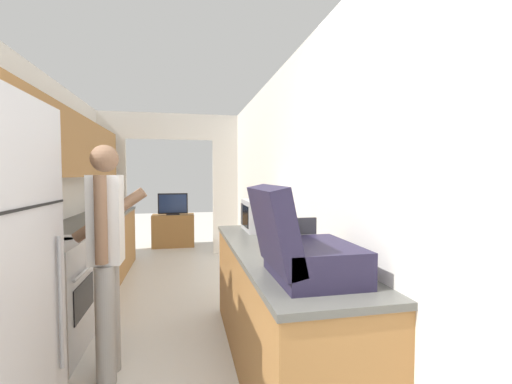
{
  "coord_description": "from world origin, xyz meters",
  "views": [
    {
      "loc": [
        0.23,
        -1.12,
        1.43
      ],
      "look_at": [
        0.98,
        2.43,
        1.25
      ],
      "focal_mm": 24.0,
      "sensor_mm": 36.0,
      "label": 1
    }
  ],
  "objects_px": {
    "range_oven": "(41,299)",
    "suitcase": "(300,249)",
    "television": "(173,204)",
    "microwave": "(264,215)",
    "person": "(107,254)",
    "book_stack": "(274,243)",
    "tv_cabinet": "(173,230)"
  },
  "relations": [
    {
      "from": "range_oven",
      "to": "person",
      "type": "height_order",
      "value": "person"
    },
    {
      "from": "suitcase",
      "to": "microwave",
      "type": "distance_m",
      "value": 1.54
    },
    {
      "from": "suitcase",
      "to": "television",
      "type": "bearing_deg",
      "value": 98.66
    },
    {
      "from": "range_oven",
      "to": "television",
      "type": "xyz_separation_m",
      "value": [
        0.89,
        4.0,
        0.4
      ]
    },
    {
      "from": "tv_cabinet",
      "to": "television",
      "type": "bearing_deg",
      "value": -90.0
    },
    {
      "from": "suitcase",
      "to": "television",
      "type": "height_order",
      "value": "suitcase"
    },
    {
      "from": "microwave",
      "to": "television",
      "type": "bearing_deg",
      "value": 104.55
    },
    {
      "from": "range_oven",
      "to": "book_stack",
      "type": "bearing_deg",
      "value": -15.08
    },
    {
      "from": "person",
      "to": "suitcase",
      "type": "relative_size",
      "value": 2.93
    },
    {
      "from": "book_stack",
      "to": "tv_cabinet",
      "type": "bearing_deg",
      "value": 101.01
    },
    {
      "from": "suitcase",
      "to": "book_stack",
      "type": "distance_m",
      "value": 0.81
    },
    {
      "from": "tv_cabinet",
      "to": "book_stack",
      "type": "bearing_deg",
      "value": -78.99
    },
    {
      "from": "person",
      "to": "microwave",
      "type": "xyz_separation_m",
      "value": [
        1.28,
        0.67,
        0.16
      ]
    },
    {
      "from": "suitcase",
      "to": "television",
      "type": "xyz_separation_m",
      "value": [
        -0.8,
        5.27,
        -0.2
      ]
    },
    {
      "from": "book_stack",
      "to": "television",
      "type": "xyz_separation_m",
      "value": [
        -0.88,
        4.48,
        -0.07
      ]
    },
    {
      "from": "person",
      "to": "microwave",
      "type": "relative_size",
      "value": 3.62
    },
    {
      "from": "range_oven",
      "to": "suitcase",
      "type": "distance_m",
      "value": 2.2
    },
    {
      "from": "range_oven",
      "to": "microwave",
      "type": "relative_size",
      "value": 2.29
    },
    {
      "from": "range_oven",
      "to": "suitcase",
      "type": "xyz_separation_m",
      "value": [
        1.69,
        -1.27,
        0.6
      ]
    },
    {
      "from": "person",
      "to": "book_stack",
      "type": "relative_size",
      "value": 5.44
    },
    {
      "from": "person",
      "to": "book_stack",
      "type": "distance_m",
      "value": 1.19
    },
    {
      "from": "person",
      "to": "television",
      "type": "relative_size",
      "value": 2.85
    },
    {
      "from": "person",
      "to": "microwave",
      "type": "bearing_deg",
      "value": -62.33
    },
    {
      "from": "range_oven",
      "to": "tv_cabinet",
      "type": "distance_m",
      "value": 4.14
    },
    {
      "from": "range_oven",
      "to": "suitcase",
      "type": "height_order",
      "value": "suitcase"
    },
    {
      "from": "range_oven",
      "to": "tv_cabinet",
      "type": "xyz_separation_m",
      "value": [
        0.89,
        4.05,
        -0.13
      ]
    },
    {
      "from": "person",
      "to": "book_stack",
      "type": "xyz_separation_m",
      "value": [
        1.19,
        -0.07,
        0.04
      ]
    },
    {
      "from": "book_stack",
      "to": "tv_cabinet",
      "type": "distance_m",
      "value": 4.65
    },
    {
      "from": "person",
      "to": "television",
      "type": "height_order",
      "value": "person"
    },
    {
      "from": "suitcase",
      "to": "range_oven",
      "type": "bearing_deg",
      "value": 143.17
    },
    {
      "from": "person",
      "to": "book_stack",
      "type": "bearing_deg",
      "value": -93.32
    },
    {
      "from": "tv_cabinet",
      "to": "range_oven",
      "type": "bearing_deg",
      "value": -102.41
    }
  ]
}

